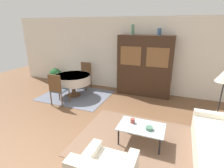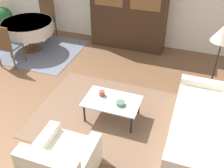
% 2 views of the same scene
% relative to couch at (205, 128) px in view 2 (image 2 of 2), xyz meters
% --- Properties ---
extents(ground_plane, '(14.00, 14.00, 0.00)m').
position_rel_couch_xyz_m(ground_plane, '(-2.76, -0.52, -0.28)').
color(ground_plane, brown).
extents(area_rug, '(2.59, 2.07, 0.01)m').
position_rel_couch_xyz_m(area_rug, '(-1.67, 0.07, -0.28)').
color(area_rug, brown).
rests_on(area_rug, ground_plane).
extents(dining_rug, '(2.31, 1.83, 0.01)m').
position_rel_couch_xyz_m(dining_rug, '(-4.32, 1.79, -0.28)').
color(dining_rug, slate).
rests_on(dining_rug, ground_plane).
extents(couch, '(0.94, 2.08, 0.80)m').
position_rel_couch_xyz_m(couch, '(0.00, 0.00, 0.00)').
color(couch, silver).
rests_on(couch, ground_plane).
extents(armchair, '(0.82, 0.87, 0.77)m').
position_rel_couch_xyz_m(armchair, '(-1.81, -1.35, 0.01)').
color(armchair, silver).
rests_on(armchair, ground_plane).
extents(coffee_table, '(0.96, 0.61, 0.39)m').
position_rel_couch_xyz_m(coffee_table, '(-1.57, 0.03, 0.08)').
color(coffee_table, black).
rests_on(coffee_table, area_rug).
extents(display_cabinet, '(1.87, 0.49, 2.10)m').
position_rel_couch_xyz_m(display_cabinet, '(-2.11, 2.82, 0.77)').
color(display_cabinet, '#382316').
rests_on(display_cabinet, ground_plane).
extents(dining_table, '(1.24, 1.24, 0.76)m').
position_rel_couch_xyz_m(dining_table, '(-4.39, 1.78, 0.33)').
color(dining_table, brown).
rests_on(dining_table, dining_rug).
extents(dining_chair_near, '(0.44, 0.44, 1.01)m').
position_rel_couch_xyz_m(dining_chair_near, '(-4.39, 0.93, 0.29)').
color(dining_chair_near, brown).
rests_on(dining_chair_near, dining_rug).
extents(dining_chair_far, '(0.44, 0.44, 1.01)m').
position_rel_couch_xyz_m(dining_chair_far, '(-4.39, 2.62, 0.29)').
color(dining_chair_far, brown).
rests_on(dining_chair_far, dining_rug).
extents(floor_lamp, '(0.41, 0.41, 1.52)m').
position_rel_couch_xyz_m(floor_lamp, '(0.03, 1.30, 1.02)').
color(floor_lamp, black).
rests_on(floor_lamp, ground_plane).
extents(cup, '(0.10, 0.10, 0.10)m').
position_rel_couch_xyz_m(cup, '(-1.78, 0.10, 0.17)').
color(cup, '#9E4238').
rests_on(cup, coffee_table).
extents(bowl, '(0.14, 0.14, 0.06)m').
position_rel_couch_xyz_m(bowl, '(-1.39, -0.03, 0.15)').
color(bowl, '#4C7A60').
rests_on(bowl, coffee_table).
extents(potted_plant, '(0.51, 0.51, 0.68)m').
position_rel_couch_xyz_m(potted_plant, '(-5.82, 2.60, 0.10)').
color(potted_plant, '#4C4C51').
rests_on(potted_plant, ground_plane).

